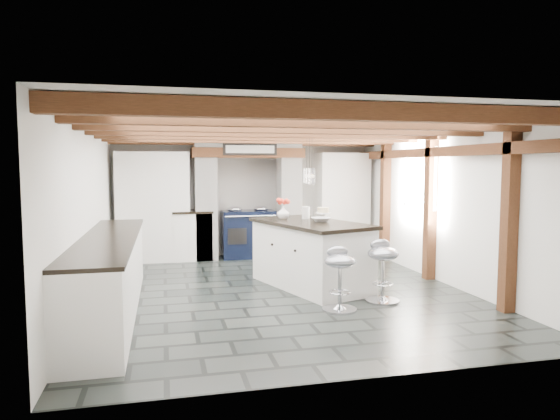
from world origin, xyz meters
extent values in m
plane|color=black|center=(0.00, 0.00, 0.00)|extent=(6.00, 6.00, 0.00)
plane|color=white|center=(0.00, 3.00, 1.15)|extent=(5.00, 0.00, 5.00)
plane|color=white|center=(-2.50, 0.00, 1.15)|extent=(0.00, 6.00, 6.00)
plane|color=white|center=(2.50, 0.00, 1.15)|extent=(0.00, 6.00, 6.00)
plane|color=white|center=(0.00, 0.00, 2.30)|extent=(6.00, 6.00, 0.00)
cube|color=white|center=(-0.80, 2.70, 0.95)|extent=(0.40, 0.60, 1.90)
cube|color=white|center=(0.80, 2.70, 0.95)|extent=(0.40, 0.60, 1.90)
cube|color=#5C301A|center=(0.00, 2.70, 1.99)|extent=(2.10, 0.65, 0.18)
cube|color=white|center=(0.00, 2.70, 2.15)|extent=(2.00, 0.60, 0.31)
cube|color=black|center=(0.00, 2.38, 2.05)|extent=(1.00, 0.03, 0.22)
cube|color=silver|center=(0.00, 2.36, 2.05)|extent=(0.90, 0.01, 0.14)
cube|color=white|center=(-1.75, 2.70, 1.00)|extent=(1.30, 0.58, 2.00)
cube|color=white|center=(1.90, 2.70, 1.00)|extent=(1.00, 0.58, 2.00)
cube|color=white|center=(-2.20, -0.60, 0.44)|extent=(0.60, 3.80, 0.88)
cube|color=black|center=(-2.20, -0.60, 0.90)|extent=(0.64, 3.80, 0.04)
cube|color=white|center=(-1.05, 2.70, 0.44)|extent=(0.70, 0.60, 0.88)
cube|color=black|center=(-1.05, 2.70, 0.90)|extent=(0.74, 0.64, 0.04)
cube|color=#5C301A|center=(2.42, 0.00, 1.95)|extent=(0.15, 5.80, 0.14)
plane|color=white|center=(2.48, 0.60, 1.55)|extent=(0.00, 0.90, 0.90)
cube|color=#5C301A|center=(0.00, -2.60, 2.21)|extent=(5.00, 0.16, 0.16)
cube|color=#5C301A|center=(0.00, -1.73, 2.21)|extent=(5.00, 0.16, 0.16)
cube|color=#5C301A|center=(0.00, -0.87, 2.21)|extent=(5.00, 0.16, 0.16)
cube|color=#5C301A|center=(0.00, 0.00, 2.21)|extent=(5.00, 0.16, 0.16)
cube|color=#5C301A|center=(0.00, 0.87, 2.21)|extent=(5.00, 0.16, 0.16)
cube|color=#5C301A|center=(0.00, 1.73, 2.21)|extent=(5.00, 0.16, 0.16)
cube|color=#5C301A|center=(0.00, 2.60, 2.21)|extent=(5.00, 0.16, 0.16)
cube|color=#5C301A|center=(2.42, -1.60, 1.15)|extent=(0.15, 0.15, 2.30)
cube|color=#5C301A|center=(2.42, 0.20, 1.15)|extent=(0.15, 0.15, 2.30)
cube|color=#5C301A|center=(2.42, 1.80, 1.15)|extent=(0.15, 0.15, 2.30)
cylinder|color=black|center=(0.45, -0.05, 1.93)|extent=(0.01, 0.01, 0.56)
cylinder|color=white|center=(0.45, -0.05, 1.60)|extent=(0.09, 0.09, 0.22)
cylinder|color=black|center=(0.50, 0.25, 1.93)|extent=(0.01, 0.01, 0.56)
cylinder|color=white|center=(0.50, 0.25, 1.60)|extent=(0.09, 0.09, 0.22)
cylinder|color=black|center=(0.55, 0.55, 1.93)|extent=(0.01, 0.01, 0.56)
cylinder|color=white|center=(0.55, 0.55, 1.60)|extent=(0.09, 0.09, 0.22)
cube|color=black|center=(0.00, 2.68, 0.45)|extent=(1.00, 0.60, 0.90)
ellipsoid|color=silver|center=(-0.25, 2.68, 0.93)|extent=(0.28, 0.28, 0.11)
ellipsoid|color=silver|center=(0.25, 2.68, 0.93)|extent=(0.28, 0.28, 0.11)
cylinder|color=silver|center=(0.00, 2.36, 0.82)|extent=(0.95, 0.03, 0.03)
cube|color=black|center=(-0.25, 2.38, 0.45)|extent=(0.35, 0.02, 0.30)
cube|color=black|center=(0.25, 2.38, 0.45)|extent=(0.35, 0.02, 0.30)
cube|color=white|center=(0.49, 0.13, 0.45)|extent=(1.44, 2.03, 0.90)
cube|color=black|center=(0.49, 0.13, 0.92)|extent=(1.54, 2.13, 0.05)
imported|color=white|center=(0.19, 0.57, 1.05)|extent=(0.24, 0.24, 0.19)
ellipsoid|color=red|center=(0.19, 0.57, 1.20)|extent=(0.20, 0.20, 0.12)
cylinder|color=white|center=(0.53, 0.52, 1.04)|extent=(0.12, 0.12, 0.18)
imported|color=white|center=(0.62, 0.07, 0.98)|extent=(0.33, 0.33, 0.06)
cylinder|color=white|center=(0.72, 0.26, 1.00)|extent=(0.05, 0.05, 0.10)
cylinder|color=white|center=(0.72, 0.26, 1.06)|extent=(0.22, 0.22, 0.02)
cylinder|color=tan|center=(0.72, 0.26, 1.10)|extent=(0.17, 0.17, 0.07)
cylinder|color=silver|center=(1.16, -0.87, 0.01)|extent=(0.43, 0.43, 0.03)
cone|color=silver|center=(1.16, -0.87, 0.06)|extent=(0.20, 0.20, 0.08)
cylinder|color=silver|center=(1.16, -0.87, 0.32)|extent=(0.05, 0.05, 0.54)
torus|color=silver|center=(1.16, -0.87, 0.24)|extent=(0.28, 0.28, 0.02)
ellipsoid|color=gray|center=(1.16, -0.87, 0.63)|extent=(0.40, 0.40, 0.18)
ellipsoid|color=gray|center=(1.16, -0.77, 0.73)|extent=(0.28, 0.12, 0.15)
cylinder|color=silver|center=(0.48, -1.12, 0.01)|extent=(0.42, 0.42, 0.03)
cone|color=silver|center=(0.48, -1.12, 0.06)|extent=(0.19, 0.19, 0.08)
cylinder|color=silver|center=(0.48, -1.12, 0.31)|extent=(0.05, 0.05, 0.52)
torus|color=silver|center=(0.48, -1.12, 0.23)|extent=(0.27, 0.27, 0.02)
ellipsoid|color=gray|center=(0.48, -1.12, 0.61)|extent=(0.39, 0.39, 0.17)
ellipsoid|color=gray|center=(0.49, -1.02, 0.70)|extent=(0.27, 0.11, 0.15)
camera|label=1|loc=(-1.55, -6.69, 1.74)|focal=32.00mm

